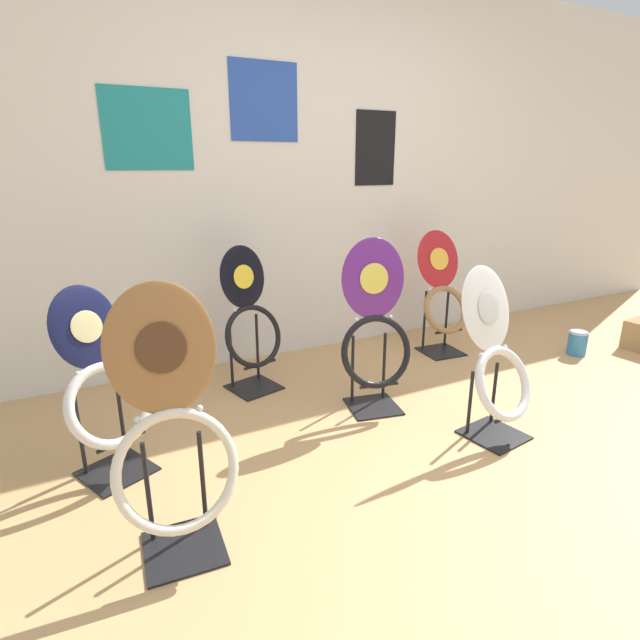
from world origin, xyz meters
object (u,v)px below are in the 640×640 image
object	(u,v)px
toilet_seat_display_crimson_swirl	(442,294)
paint_can	(577,342)
toilet_seat_display_purple_note	(375,332)
toilet_seat_display_navy_moon	(104,389)
toilet_seat_display_white_plain	(496,360)
toilet_seat_display_jazz_black	(250,324)
toilet_seat_display_woodgrain	(171,429)

from	to	relation	value
toilet_seat_display_crimson_swirl	paint_can	world-z (taller)	toilet_seat_display_crimson_swirl
toilet_seat_display_crimson_swirl	toilet_seat_display_purple_note	bearing A→B (deg)	-149.76
toilet_seat_display_navy_moon	toilet_seat_display_white_plain	world-z (taller)	toilet_seat_display_white_plain
toilet_seat_display_jazz_black	toilet_seat_display_crimson_swirl	world-z (taller)	toilet_seat_display_crimson_swirl
toilet_seat_display_navy_moon	toilet_seat_display_woodgrain	bearing A→B (deg)	-73.44
toilet_seat_display_navy_moon	toilet_seat_display_jazz_black	bearing A→B (deg)	32.98
toilet_seat_display_purple_note	toilet_seat_display_crimson_swirl	bearing A→B (deg)	30.24
toilet_seat_display_jazz_black	toilet_seat_display_navy_moon	bearing A→B (deg)	-147.02
toilet_seat_display_jazz_black	toilet_seat_display_white_plain	distance (m)	1.42
toilet_seat_display_purple_note	paint_can	world-z (taller)	toilet_seat_display_purple_note
paint_can	toilet_seat_display_white_plain	bearing A→B (deg)	-158.76
toilet_seat_display_navy_moon	toilet_seat_display_crimson_swirl	size ratio (longest dim) A/B	0.96
toilet_seat_display_purple_note	toilet_seat_display_navy_moon	world-z (taller)	toilet_seat_display_purple_note
toilet_seat_display_purple_note	toilet_seat_display_jazz_black	bearing A→B (deg)	133.61
toilet_seat_display_crimson_swirl	toilet_seat_display_navy_moon	bearing A→B (deg)	-166.79
toilet_seat_display_woodgrain	paint_can	world-z (taller)	toilet_seat_display_woodgrain
toilet_seat_display_purple_note	toilet_seat_display_white_plain	distance (m)	0.65
toilet_seat_display_white_plain	paint_can	distance (m)	1.55
toilet_seat_display_jazz_black	toilet_seat_display_purple_note	bearing A→B (deg)	-46.39
toilet_seat_display_navy_moon	paint_can	bearing A→B (deg)	0.48
toilet_seat_display_crimson_swirl	paint_can	distance (m)	1.06
toilet_seat_display_purple_note	toilet_seat_display_crimson_swirl	xyz separation A→B (m)	(0.93, 0.54, -0.02)
paint_can	toilet_seat_display_crimson_swirl	bearing A→B (deg)	148.90
toilet_seat_display_jazz_black	toilet_seat_display_woodgrain	distance (m)	1.35
toilet_seat_display_purple_note	paint_can	xyz separation A→B (m)	(1.79, 0.02, -0.36)
toilet_seat_display_woodgrain	toilet_seat_display_crimson_swirl	world-z (taller)	toilet_seat_display_woodgrain
toilet_seat_display_woodgrain	toilet_seat_display_white_plain	distance (m)	1.60
toilet_seat_display_white_plain	toilet_seat_display_navy_moon	bearing A→B (deg)	163.65
toilet_seat_display_purple_note	paint_can	size ratio (longest dim) A/B	5.41
toilet_seat_display_crimson_swirl	toilet_seat_display_white_plain	bearing A→B (deg)	-117.23
paint_can	toilet_seat_display_navy_moon	bearing A→B (deg)	-179.52
toilet_seat_display_woodgrain	toilet_seat_display_purple_note	bearing A→B (deg)	26.34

